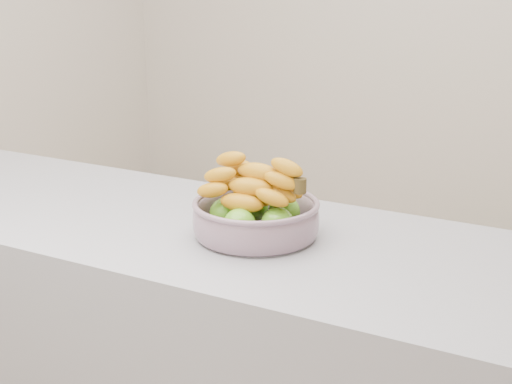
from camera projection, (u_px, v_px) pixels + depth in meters
counter at (142, 378)px, 1.83m from camera, size 2.00×0.60×0.90m
fruit_bowl at (256, 213)px, 1.53m from camera, size 0.27×0.27×0.16m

